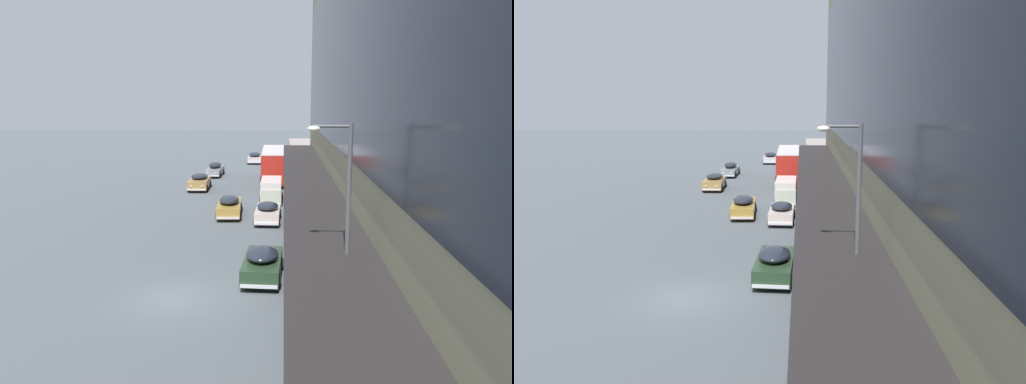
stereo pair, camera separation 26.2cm
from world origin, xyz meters
The scene contains 14 objects.
ground centered at (0.00, 0.00, 0.00)m, with size 240.00×240.00×0.00m, color #4E555A.
sidewalk_kerb centered at (11.00, 0.00, 0.07)m, with size 10.00×180.00×0.15m, color gray.
building_facade centered at (10.95, 0.00, 10.82)m, with size 9.20×80.00×21.69m.
transit_bus_kerbside_front centered at (3.81, 32.36, 1.97)m, with size 2.97×10.53×3.43m.
sedan_lead_near centered at (-3.07, 35.81, 0.76)m, with size 1.80×4.83×1.56m.
sedan_second_mid centered at (-3.40, 27.02, 0.77)m, with size 2.09×4.57×1.54m.
sedan_lead_mid centered at (3.79, 2.73, 0.78)m, with size 2.06×4.46×1.59m.
sedan_trailing_near centered at (0.83, 47.69, 0.75)m, with size 2.03×4.63×1.51m.
sedan_far_back centered at (0.71, 16.05, 0.77)m, with size 2.06×5.03×1.55m.
sedan_oncoming_front centered at (3.69, 14.26, 0.74)m, with size 1.91×4.35×1.47m.
vw_van centered at (3.77, 21.54, 1.10)m, with size 1.92×4.56×1.96m.
pedestrian_at_kerb centered at (7.91, 0.18, 1.18)m, with size 0.46×0.48×1.86m.
street_lamp centered at (6.78, -4.28, 4.63)m, with size 1.50×0.28×7.80m.
fire_hydrant centered at (6.39, 17.82, 0.49)m, with size 0.20×0.40×0.70m.
Camera 1 is at (4.75, -20.68, 8.72)m, focal length 35.00 mm.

